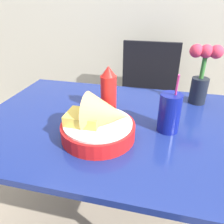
% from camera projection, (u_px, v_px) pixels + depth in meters
% --- Properties ---
extents(dining_table, '(1.17, 0.77, 0.74)m').
position_uv_depth(dining_table, '(121.00, 143.00, 0.93)').
color(dining_table, navy).
rests_on(dining_table, ground_plane).
extents(chair_far_window, '(0.40, 0.40, 0.91)m').
position_uv_depth(chair_far_window, '(147.00, 97.00, 1.60)').
color(chair_far_window, black).
rests_on(chair_far_window, ground_plane).
extents(food_basket, '(0.26, 0.26, 0.17)m').
position_uv_depth(food_basket, '(100.00, 123.00, 0.75)').
color(food_basket, red).
rests_on(food_basket, dining_table).
extents(ketchup_bottle, '(0.07, 0.07, 0.20)m').
position_uv_depth(ketchup_bottle, '(109.00, 90.00, 0.92)').
color(ketchup_bottle, red).
rests_on(ketchup_bottle, dining_table).
extents(drink_cup, '(0.08, 0.08, 0.23)m').
position_uv_depth(drink_cup, '(169.00, 114.00, 0.79)').
color(drink_cup, navy).
rests_on(drink_cup, dining_table).
extents(flower_vase, '(0.14, 0.08, 0.27)m').
position_uv_depth(flower_vase, '(202.00, 73.00, 0.97)').
color(flower_vase, black).
rests_on(flower_vase, dining_table).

